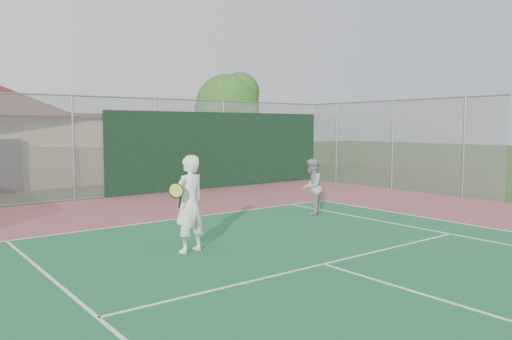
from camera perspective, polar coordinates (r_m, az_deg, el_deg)
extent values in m
cylinder|color=gray|center=(17.63, -20.13, 2.31)|extent=(0.08, 0.08, 3.50)
cylinder|color=gray|center=(18.75, -11.35, 2.66)|extent=(0.08, 0.08, 3.50)
cylinder|color=gray|center=(20.26, -3.72, 2.91)|extent=(0.08, 0.08, 3.50)
cylinder|color=gray|center=(22.08, 2.75, 3.09)|extent=(0.08, 0.08, 3.50)
cylinder|color=gray|center=(23.43, 6.48, 3.17)|extent=(0.08, 0.08, 3.50)
cylinder|color=gray|center=(17.97, -17.23, 8.02)|extent=(20.00, 0.05, 0.05)
cylinder|color=gray|center=(18.11, -16.95, -2.94)|extent=(20.00, 0.05, 0.05)
cube|color=#999EA0|center=(17.96, -17.08, 2.44)|extent=(20.00, 0.02, 3.50)
cube|color=black|center=(20.23, -3.64, 2.34)|extent=(10.00, 0.04, 3.00)
cylinder|color=gray|center=(22.38, 9.17, 3.06)|extent=(0.08, 0.08, 3.50)
cylinder|color=gray|center=(20.44, 15.32, 2.77)|extent=(0.08, 0.08, 3.50)
cylinder|color=gray|center=(18.79, 22.64, 2.38)|extent=(0.08, 0.08, 3.50)
cube|color=#999EA0|center=(20.44, 15.32, 2.77)|extent=(0.02, 9.00, 3.50)
cube|color=black|center=(20.78, -26.30, 0.42)|extent=(0.87, 0.06, 2.02)
cylinder|color=#3D2B16|center=(24.31, -3.23, 2.32)|extent=(0.35, 0.35, 2.70)
sphere|color=#26581B|center=(24.31, -3.25, 7.32)|extent=(3.09, 3.09, 3.09)
sphere|color=#26581B|center=(25.03, -1.97, 6.38)|extent=(2.12, 2.12, 2.12)
sphere|color=#26581B|center=(23.54, -4.27, 6.22)|extent=(1.93, 1.93, 1.93)
sphere|color=#26581B|center=(23.69, -1.66, 5.99)|extent=(1.74, 1.74, 1.74)
sphere|color=#26581B|center=(24.78, -4.82, 6.82)|extent=(1.93, 1.93, 1.93)
sphere|color=#26581B|center=(24.52, -1.87, 8.89)|extent=(1.93, 1.93, 1.93)
imported|color=white|center=(9.86, -7.62, -3.96)|extent=(0.78, 0.59, 1.91)
imported|color=#A0A3A5|center=(14.07, 6.40, -1.97)|extent=(0.96, 0.90, 1.57)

